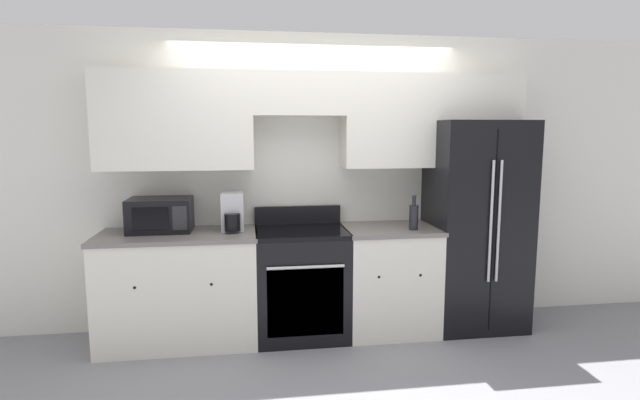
{
  "coord_description": "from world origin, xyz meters",
  "views": [
    {
      "loc": [
        -0.6,
        -3.8,
        1.76
      ],
      "look_at": [
        -0.0,
        0.31,
        1.18
      ],
      "focal_mm": 28.0,
      "sensor_mm": 36.0,
      "label": 1
    }
  ],
  "objects_px": {
    "oven_range": "(301,282)",
    "microwave": "(160,215)",
    "bottle": "(414,216)",
    "refrigerator": "(474,224)"
  },
  "relations": [
    {
      "from": "oven_range",
      "to": "microwave",
      "type": "distance_m",
      "value": 1.31
    },
    {
      "from": "oven_range",
      "to": "refrigerator",
      "type": "xyz_separation_m",
      "value": [
        1.57,
        0.04,
        0.45
      ]
    },
    {
      "from": "oven_range",
      "to": "refrigerator",
      "type": "bearing_deg",
      "value": 1.62
    },
    {
      "from": "refrigerator",
      "to": "oven_range",
      "type": "bearing_deg",
      "value": -178.38
    },
    {
      "from": "oven_range",
      "to": "refrigerator",
      "type": "relative_size",
      "value": 0.59
    },
    {
      "from": "bottle",
      "to": "oven_range",
      "type": "bearing_deg",
      "value": 171.98
    },
    {
      "from": "refrigerator",
      "to": "bottle",
      "type": "xyz_separation_m",
      "value": [
        -0.63,
        -0.18,
        0.12
      ]
    },
    {
      "from": "refrigerator",
      "to": "bottle",
      "type": "relative_size",
      "value": 6.35
    },
    {
      "from": "oven_range",
      "to": "microwave",
      "type": "height_order",
      "value": "microwave"
    },
    {
      "from": "oven_range",
      "to": "bottle",
      "type": "relative_size",
      "value": 3.75
    }
  ]
}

